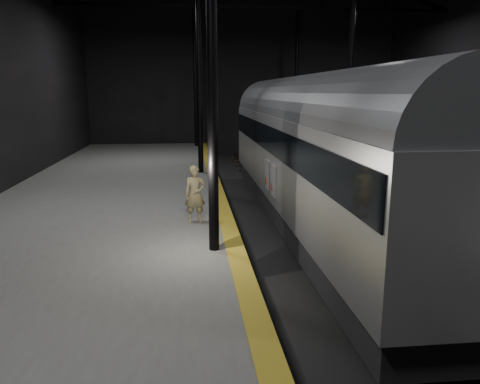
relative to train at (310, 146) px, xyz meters
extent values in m
plane|color=black|center=(0.00, -1.06, -3.07)|extent=(44.00, 44.00, 0.00)
cube|color=#535350|center=(-7.50, -1.06, -2.57)|extent=(9.00, 43.80, 1.00)
cube|color=olive|center=(-3.25, -1.06, -2.06)|extent=(0.50, 43.80, 0.01)
cube|color=#3F3328|center=(-0.72, -1.06, -2.90)|extent=(0.08, 43.00, 0.14)
cube|color=#3F3328|center=(0.72, -1.06, -2.90)|extent=(0.08, 43.00, 0.14)
cube|color=black|center=(0.00, -1.06, -3.01)|extent=(2.40, 42.00, 0.12)
cylinder|color=black|center=(-3.80, -5.06, 2.93)|extent=(0.26, 0.26, 10.00)
cylinder|color=black|center=(-3.80, 6.94, 2.93)|extent=(0.26, 0.26, 10.00)
cylinder|color=black|center=(3.80, 6.94, 2.93)|extent=(0.26, 0.26, 10.00)
cylinder|color=black|center=(-3.80, 18.94, 2.93)|extent=(0.26, 0.26, 10.00)
cylinder|color=black|center=(3.80, 18.94, 2.93)|extent=(0.26, 0.26, 10.00)
cube|color=black|center=(0.00, 12.94, 6.93)|extent=(23.60, 0.15, 0.18)
cube|color=#A5A7AD|center=(0.00, 0.00, -0.44)|extent=(2.98, 20.57, 3.09)
cube|color=black|center=(0.00, 0.00, -2.38)|extent=(2.73, 20.16, 0.87)
cube|color=black|center=(0.00, 0.00, 0.28)|extent=(3.04, 20.26, 0.93)
cylinder|color=slate|center=(0.00, 0.00, 1.10)|extent=(2.92, 20.37, 2.92)
cube|color=black|center=(0.00, -7.20, -2.76)|extent=(1.85, 2.26, 0.36)
cube|color=black|center=(0.00, 7.20, -2.76)|extent=(1.85, 2.26, 0.36)
cube|color=silver|center=(-1.52, -1.03, -1.06)|extent=(0.04, 0.77, 1.08)
cube|color=silver|center=(-1.52, 0.21, -1.06)|extent=(0.04, 0.77, 1.08)
cylinder|color=red|center=(-1.54, -0.84, -1.32)|extent=(0.03, 0.27, 0.27)
cylinder|color=red|center=(-1.54, 0.39, -1.32)|extent=(0.03, 0.27, 0.27)
imported|color=#97895C|center=(-4.24, -2.36, -1.17)|extent=(0.68, 0.47, 1.79)
camera|label=1|loc=(-4.40, -16.65, 1.95)|focal=35.00mm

